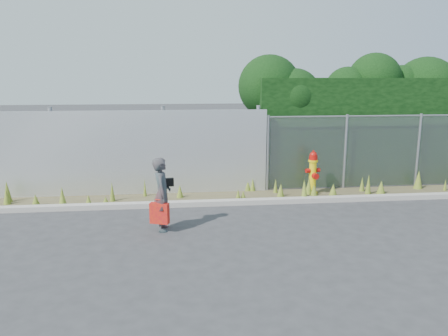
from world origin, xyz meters
name	(u,v)px	position (x,y,z in m)	size (l,w,h in m)	color
ground	(246,230)	(0.00, 0.00, 0.00)	(80.00, 80.00, 0.00)	#333335
curb	(234,202)	(0.00, 1.80, 0.06)	(16.00, 0.22, 0.12)	#A09991
weed_strip	(233,193)	(0.03, 2.37, 0.14)	(16.00, 1.28, 0.55)	#4D442C
corrugated_fence	(103,154)	(-3.25, 3.01, 1.10)	(8.50, 0.21, 2.30)	silver
chainlink_fence	(382,151)	(4.25, 3.00, 1.03)	(6.50, 0.07, 2.05)	gray
hedge	(372,112)	(4.35, 4.03, 2.03)	(7.79, 2.09, 3.71)	black
fire_hydrant	(313,173)	(2.16, 2.53, 0.57)	(0.39, 0.35, 1.17)	yellow
woman	(162,194)	(-1.68, 0.22, 0.75)	(0.54, 0.36, 1.49)	#0E595B
red_tote_bag	(160,213)	(-1.73, 0.08, 0.40)	(0.38, 0.14, 0.49)	#B20A1C
black_shoulder_bag	(168,182)	(-1.55, 0.34, 0.96)	(0.22, 0.09, 0.16)	black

